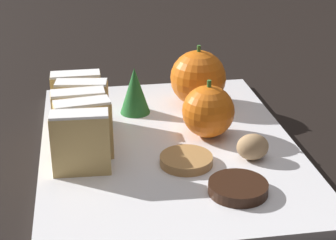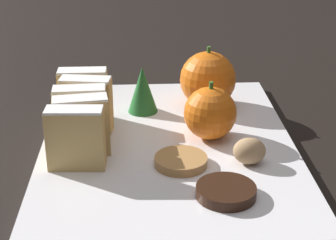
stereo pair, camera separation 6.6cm
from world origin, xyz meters
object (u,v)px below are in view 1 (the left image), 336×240
orange_near (208,111)px  chocolate_cookie (238,188)px  walnut (253,147)px  orange_far (198,78)px

orange_near → chocolate_cookie: size_ratio=1.18×
walnut → orange_near: bearing=118.0°
chocolate_cookie → orange_near: bearing=90.2°
orange_far → walnut: size_ratio=2.31×
walnut → chocolate_cookie: walnut is taller
walnut → chocolate_cookie: bearing=-117.5°
orange_far → chocolate_cookie: 0.24m
orange_far → orange_near: bearing=-94.9°
orange_near → orange_far: (0.01, 0.10, 0.01)m
orange_near → walnut: size_ratio=1.97×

